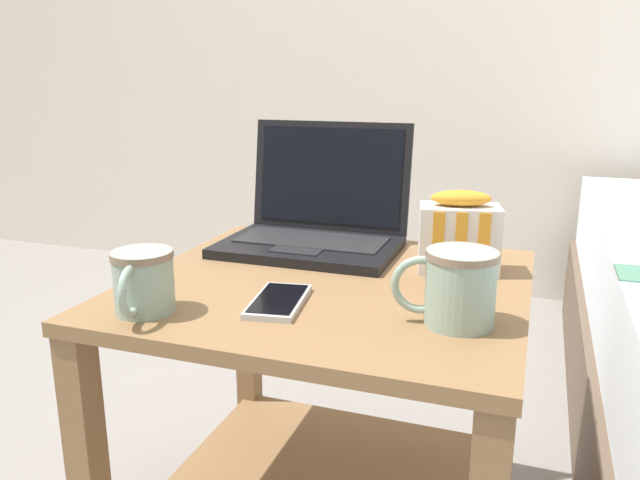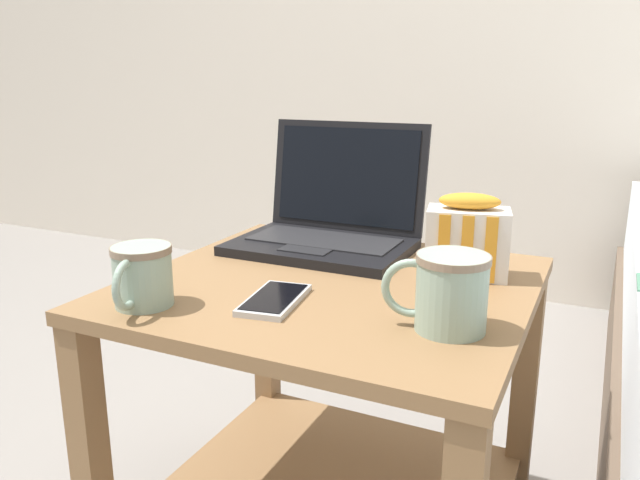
{
  "view_description": "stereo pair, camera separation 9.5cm",
  "coord_description": "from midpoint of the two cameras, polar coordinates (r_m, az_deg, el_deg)",
  "views": [
    {
      "loc": [
        0.31,
        -0.91,
        0.87
      ],
      "look_at": [
        0.0,
        -0.04,
        0.62
      ],
      "focal_mm": 35.0,
      "sensor_mm": 36.0,
      "label": 1
    },
    {
      "loc": [
        0.39,
        -0.87,
        0.87
      ],
      "look_at": [
        0.0,
        -0.04,
        0.62
      ],
      "focal_mm": 35.0,
      "sensor_mm": 36.0,
      "label": 2
    }
  ],
  "objects": [
    {
      "name": "cell_phone",
      "position": [
        0.92,
        -6.8,
        -5.62
      ],
      "size": [
        0.09,
        0.15,
        0.01
      ],
      "color": "#B7BABC",
      "rests_on": "bedside_table"
    },
    {
      "name": "mug_front_left",
      "position": [
        0.83,
        9.35,
        -4.06
      ],
      "size": [
        0.14,
        0.1,
        0.1
      ],
      "color": "#8CA593",
      "rests_on": "bedside_table"
    },
    {
      "name": "bedside_table",
      "position": [
        1.09,
        -1.76,
        -13.41
      ],
      "size": [
        0.62,
        0.59,
        0.54
      ],
      "color": "olive",
      "rests_on": "ground_plane"
    },
    {
      "name": "laptop",
      "position": [
        1.21,
        -2.63,
        1.6
      ],
      "size": [
        0.33,
        0.26,
        0.23
      ],
      "color": "black",
      "rests_on": "bedside_table"
    },
    {
      "name": "snack_bag",
      "position": [
        1.06,
        10.11,
        0.41
      ],
      "size": [
        0.15,
        0.1,
        0.14
      ],
      "color": "silver",
      "rests_on": "bedside_table"
    },
    {
      "name": "mug_front_right",
      "position": [
        0.91,
        -18.82,
        -3.42
      ],
      "size": [
        0.09,
        0.12,
        0.09
      ],
      "color": "#8CA593",
      "rests_on": "bedside_table"
    }
  ]
}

